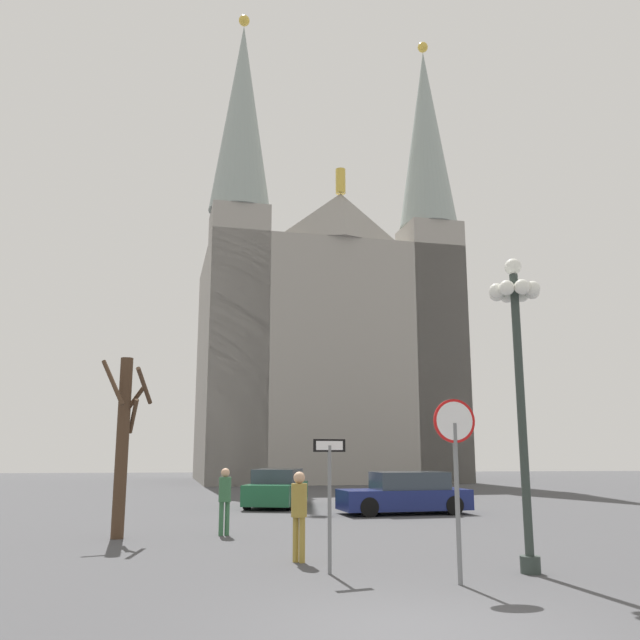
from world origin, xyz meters
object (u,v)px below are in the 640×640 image
(stop_sign, at_px, (455,454))
(pedestrian_standing, at_px, (225,494))
(street_lamp, at_px, (518,356))
(one_way_arrow_sign, at_px, (330,488))
(parked_car_near_navy, at_px, (405,494))
(bare_tree, at_px, (123,440))
(pedestrian_walking, at_px, (299,507))
(cathedral, at_px, (325,341))
(parked_car_far_green, at_px, (277,489))

(stop_sign, relative_size, pedestrian_standing, 1.78)
(stop_sign, bearing_deg, street_lamp, 28.46)
(one_way_arrow_sign, xyz_separation_m, parked_car_near_navy, (4.04, 10.97, -0.82))
(bare_tree, distance_m, parked_car_near_navy, 10.51)
(stop_sign, xyz_separation_m, parked_car_near_navy, (2.03, 12.16, -1.44))
(one_way_arrow_sign, xyz_separation_m, bare_tree, (-4.66, 5.35, 0.94))
(pedestrian_walking, bearing_deg, parked_car_near_navy, 65.08)
(cathedral, xyz_separation_m, bare_tree, (-8.84, -30.68, -7.76))
(parked_car_far_green, xyz_separation_m, pedestrian_walking, (-0.18, -13.17, 0.38))
(stop_sign, xyz_separation_m, bare_tree, (-6.67, 6.54, 0.31))
(one_way_arrow_sign, xyz_separation_m, pedestrian_standing, (-2.05, 5.69, -0.45))
(cathedral, relative_size, stop_sign, 11.06)
(one_way_arrow_sign, height_order, parked_car_far_green, one_way_arrow_sign)
(one_way_arrow_sign, xyz_separation_m, parked_car_far_green, (-0.27, 14.47, -0.80))
(one_way_arrow_sign, bearing_deg, parked_car_far_green, 91.08)
(pedestrian_walking, relative_size, pedestrian_standing, 1.02)
(stop_sign, distance_m, pedestrian_standing, 8.06)
(parked_car_near_navy, xyz_separation_m, parked_car_far_green, (-4.31, 3.50, 0.01))
(stop_sign, height_order, one_way_arrow_sign, stop_sign)
(street_lamp, relative_size, parked_car_near_navy, 1.26)
(cathedral, xyz_separation_m, street_lamp, (-0.58, -36.37, -6.24))
(one_way_arrow_sign, distance_m, street_lamp, 4.36)
(cathedral, height_order, one_way_arrow_sign, cathedral)
(one_way_arrow_sign, height_order, parked_car_near_navy, one_way_arrow_sign)
(pedestrian_standing, bearing_deg, bare_tree, -172.61)
(parked_car_far_green, bearing_deg, pedestrian_walking, -90.77)
(cathedral, xyz_separation_m, parked_car_far_green, (-4.44, -21.56, -9.50))
(bare_tree, bearing_deg, one_way_arrow_sign, -48.93)
(bare_tree, bearing_deg, pedestrian_standing, 7.39)
(parked_car_near_navy, bearing_deg, street_lamp, -92.30)
(pedestrian_walking, bearing_deg, one_way_arrow_sign, -70.96)
(pedestrian_standing, bearing_deg, cathedral, 78.41)
(cathedral, distance_m, parked_car_near_navy, 26.81)
(cathedral, bearing_deg, pedestrian_walking, -97.58)
(parked_car_near_navy, distance_m, pedestrian_walking, 10.67)
(bare_tree, height_order, pedestrian_standing, bare_tree)
(one_way_arrow_sign, distance_m, pedestrian_standing, 6.07)
(parked_car_near_navy, bearing_deg, pedestrian_standing, -139.08)
(stop_sign, bearing_deg, pedestrian_walking, 134.60)
(parked_car_near_navy, bearing_deg, bare_tree, -147.16)
(street_lamp, distance_m, pedestrian_standing, 8.75)
(parked_car_far_green, bearing_deg, stop_sign, -81.70)
(bare_tree, distance_m, parked_car_far_green, 10.27)
(one_way_arrow_sign, bearing_deg, bare_tree, 131.07)
(bare_tree, bearing_deg, stop_sign, -44.43)
(parked_car_near_navy, height_order, parked_car_far_green, parked_car_far_green)
(pedestrian_walking, distance_m, pedestrian_standing, 4.67)
(bare_tree, xyz_separation_m, parked_car_near_navy, (8.70, 5.62, -1.75))
(one_way_arrow_sign, bearing_deg, stop_sign, -30.66)
(street_lamp, height_order, pedestrian_walking, street_lamp)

